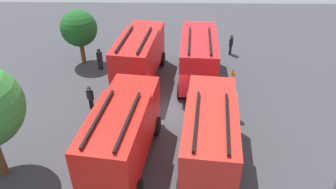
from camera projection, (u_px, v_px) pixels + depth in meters
name	position (u px, v px, depth m)	size (l,w,h in m)	color
ground_plane	(168.00, 112.00, 21.21)	(45.61, 45.61, 0.00)	#38383D
fire_truck_0	(210.00, 133.00, 16.13)	(7.43, 3.40, 3.88)	red
fire_truck_1	(198.00, 56.00, 23.33)	(7.33, 3.09, 3.88)	red
fire_truck_2	(123.00, 132.00, 16.25)	(7.47, 3.57, 3.88)	red
fire_truck_3	(139.00, 54.00, 23.48)	(7.47, 3.55, 3.88)	red
firefighter_0	(89.00, 132.00, 17.99)	(0.47, 0.34, 1.81)	black
firefighter_1	(90.00, 97.00, 21.03)	(0.43, 0.48, 1.69)	black
firefighter_2	(233.00, 105.00, 20.17)	(0.47, 0.47, 1.81)	black
firefighter_3	(100.00, 58.00, 25.57)	(0.28, 0.43, 1.71)	black
firefighter_4	(231.00, 44.00, 27.81)	(0.48, 0.39, 1.72)	black
tree_2	(79.00, 28.00, 25.42)	(2.87, 2.87, 4.45)	brown
traffic_cone_0	(233.00, 72.00, 25.14)	(0.41, 0.41, 0.59)	#F2600C
traffic_cone_1	(123.00, 55.00, 27.46)	(0.47, 0.47, 0.67)	#F2600C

